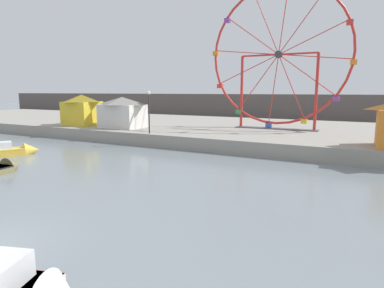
# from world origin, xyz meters

# --- Properties ---
(quay_promenade) EXTENTS (110.00, 22.01, 1.13)m
(quay_promenade) POSITION_xyz_m (0.00, 29.33, 0.57)
(quay_promenade) COLOR gray
(quay_promenade) RESTS_ON ground_plane
(distant_town_skyline) EXTENTS (140.00, 3.00, 4.40)m
(distant_town_skyline) POSITION_xyz_m (0.00, 51.34, 2.20)
(distant_town_skyline) COLOR #564C47
(distant_town_skyline) RESTS_ON ground_plane
(motorboat_mustard_yellow) EXTENTS (3.59, 4.96, 1.45)m
(motorboat_mustard_yellow) POSITION_xyz_m (-13.72, 9.91, 0.36)
(motorboat_mustard_yellow) COLOR gold
(motorboat_mustard_yellow) RESTS_ON ground_plane
(ferris_wheel_red_frame) EXTENTS (13.94, 1.20, 14.17)m
(ferris_wheel_red_frame) POSITION_xyz_m (2.41, 27.82, 8.25)
(ferris_wheel_red_frame) COLOR red
(ferris_wheel_red_frame) RESTS_ON quay_promenade
(carnival_booth_white_ticket) EXTENTS (4.72, 3.45, 3.19)m
(carnival_booth_white_ticket) POSITION_xyz_m (-12.21, 21.72, 2.79)
(carnival_booth_white_ticket) COLOR silver
(carnival_booth_white_ticket) RESTS_ON quay_promenade
(carnival_booth_yellow_awning) EXTENTS (3.97, 3.92, 3.40)m
(carnival_booth_yellow_awning) POSITION_xyz_m (-17.85, 21.57, 2.90)
(carnival_booth_yellow_awning) COLOR yellow
(carnival_booth_yellow_awning) RESTS_ON quay_promenade
(promenade_lamp_near) EXTENTS (0.32, 0.32, 3.80)m
(promenade_lamp_near) POSITION_xyz_m (-6.85, 18.96, 3.63)
(promenade_lamp_near) COLOR #2D2D33
(promenade_lamp_near) RESTS_ON quay_promenade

